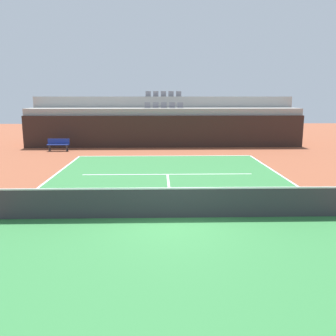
# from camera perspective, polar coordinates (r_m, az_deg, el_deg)

# --- Properties ---
(ground_plane) EXTENTS (80.00, 80.00, 0.00)m
(ground_plane) POSITION_cam_1_polar(r_m,az_deg,el_deg) (11.41, 0.72, -7.89)
(ground_plane) COLOR brown
(court_surface) EXTENTS (11.00, 24.00, 0.01)m
(court_surface) POSITION_cam_1_polar(r_m,az_deg,el_deg) (11.40, 0.72, -7.87)
(court_surface) COLOR #2D7238
(court_surface) RESTS_ON ground_plane
(baseline_far) EXTENTS (11.00, 0.10, 0.00)m
(baseline_far) POSITION_cam_1_polar(r_m,az_deg,el_deg) (23.02, -0.43, 1.93)
(baseline_far) COLOR white
(baseline_far) RESTS_ON court_surface
(service_line_far) EXTENTS (8.26, 0.10, 0.00)m
(service_line_far) POSITION_cam_1_polar(r_m,az_deg,el_deg) (17.57, -0.09, -1.00)
(service_line_far) COLOR white
(service_line_far) RESTS_ON court_surface
(centre_service_line) EXTENTS (0.10, 6.40, 0.00)m
(centre_service_line) POSITION_cam_1_polar(r_m,az_deg,el_deg) (14.46, 0.23, -3.69)
(centre_service_line) COLOR white
(centre_service_line) RESTS_ON court_surface
(back_wall) EXTENTS (20.70, 0.30, 2.35)m
(back_wall) POSITION_cam_1_polar(r_m,az_deg,el_deg) (26.84, -0.60, 5.77)
(back_wall) COLOR black
(back_wall) RESTS_ON ground_plane
(stands_tier_lower) EXTENTS (20.70, 2.40, 2.86)m
(stands_tier_lower) POSITION_cam_1_polar(r_m,az_deg,el_deg) (28.16, -0.64, 6.55)
(stands_tier_lower) COLOR #9E9E99
(stands_tier_lower) RESTS_ON ground_plane
(stands_tier_upper) EXTENTS (20.70, 2.40, 3.73)m
(stands_tier_upper) POSITION_cam_1_polar(r_m,az_deg,el_deg) (30.52, -0.71, 7.73)
(stands_tier_upper) COLOR #9E9E99
(stands_tier_upper) RESTS_ON ground_plane
(seating_row_lower) EXTENTS (2.98, 0.44, 0.44)m
(seating_row_lower) POSITION_cam_1_polar(r_m,az_deg,el_deg) (28.17, -0.65, 9.72)
(seating_row_lower) COLOR slate
(seating_row_lower) RESTS_ON stands_tier_lower
(seating_row_upper) EXTENTS (2.98, 0.44, 0.44)m
(seating_row_upper) POSITION_cam_1_polar(r_m,az_deg,el_deg) (30.56, -0.72, 11.47)
(seating_row_upper) COLOR slate
(seating_row_upper) RESTS_ON stands_tier_upper
(tennis_net) EXTENTS (11.08, 0.08, 1.07)m
(tennis_net) POSITION_cam_1_polar(r_m,az_deg,el_deg) (11.25, 0.73, -5.45)
(tennis_net) COLOR black
(tennis_net) RESTS_ON court_surface
(player_bench) EXTENTS (1.50, 0.40, 0.85)m
(player_bench) POSITION_cam_1_polar(r_m,az_deg,el_deg) (26.31, -16.94, 3.70)
(player_bench) COLOR navy
(player_bench) RESTS_ON ground_plane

